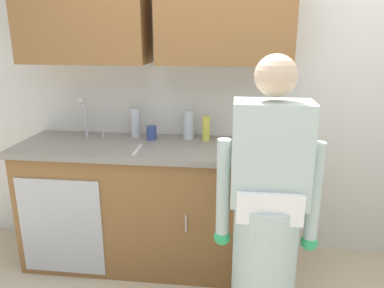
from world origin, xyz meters
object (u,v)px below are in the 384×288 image
at_px(person_at_sink, 266,235).
at_px(bottle_cleaner_spray, 135,123).
at_px(bottle_soap, 188,125).
at_px(knife_on_counter, 138,150).
at_px(sponge, 260,140).
at_px(bottle_water_tall, 206,128).
at_px(cup_by_sink, 151,133).
at_px(sink, 85,144).

bearing_deg(person_at_sink, bottle_cleaner_spray, 135.29).
bearing_deg(bottle_cleaner_spray, bottle_soap, -0.31).
relative_size(knife_on_counter, sponge, 2.18).
xyz_separation_m(bottle_water_tall, bottle_soap, (-0.14, 0.04, 0.02)).
bearing_deg(sponge, bottle_soap, 175.10).
bearing_deg(bottle_water_tall, sponge, -1.48).
bearing_deg(person_at_sink, knife_on_counter, 144.53).
relative_size(bottle_cleaner_spray, sponge, 2.03).
bearing_deg(bottle_soap, sponge, -4.90).
xyz_separation_m(bottle_water_tall, knife_on_counter, (-0.45, -0.29, -0.09)).
xyz_separation_m(bottle_water_tall, sponge, (0.40, -0.01, -0.08)).
bearing_deg(person_at_sink, cup_by_sink, 132.66).
relative_size(person_at_sink, bottle_water_tall, 8.78).
bearing_deg(sink, knife_on_counter, -18.27).
distance_m(bottle_cleaner_spray, knife_on_counter, 0.36).
relative_size(cup_by_sink, knife_on_counter, 0.43).
relative_size(sink, knife_on_counter, 2.08).
bearing_deg(sink, sponge, 6.25).
height_order(sink, knife_on_counter, sink).
xyz_separation_m(person_at_sink, bottle_soap, (-0.53, 0.93, 0.36)).
height_order(cup_by_sink, sponge, cup_by_sink).
relative_size(person_at_sink, bottle_cleaner_spray, 7.25).
bearing_deg(knife_on_counter, bottle_soap, -43.75).
distance_m(bottle_soap, sponge, 0.55).
xyz_separation_m(person_at_sink, cup_by_sink, (-0.80, 0.87, 0.30)).
relative_size(bottle_soap, sponge, 1.97).
bearing_deg(bottle_cleaner_spray, knife_on_counter, -73.07).
relative_size(sink, bottle_soap, 2.31).
bearing_deg(bottle_cleaner_spray, sink, -150.70).
distance_m(person_at_sink, bottle_cleaner_spray, 1.37).
height_order(sink, person_at_sink, person_at_sink).
xyz_separation_m(bottle_cleaner_spray, knife_on_counter, (0.10, -0.33, -0.11)).
height_order(person_at_sink, cup_by_sink, person_at_sink).
xyz_separation_m(person_at_sink, bottle_water_tall, (-0.39, 0.89, 0.34)).
bearing_deg(knife_on_counter, person_at_sink, -126.07).
bearing_deg(bottle_water_tall, person_at_sink, -66.30).
xyz_separation_m(sink, sponge, (1.28, 0.14, 0.03)).
height_order(sink, sponge, sink).
bearing_deg(sink, bottle_cleaner_spray, 29.30).
bearing_deg(cup_by_sink, person_at_sink, -47.34).
xyz_separation_m(person_at_sink, bottle_cleaner_spray, (-0.94, 0.93, 0.36)).
bearing_deg(bottle_water_tall, knife_on_counter, -146.51).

